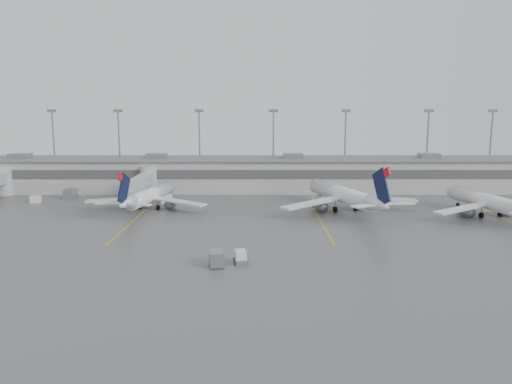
{
  "coord_description": "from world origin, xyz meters",
  "views": [
    {
      "loc": [
        5.3,
        -69.61,
        20.49
      ],
      "look_at": [
        5.45,
        24.0,
        5.0
      ],
      "focal_mm": 35.0,
      "sensor_mm": 36.0,
      "label": 1
    }
  ],
  "objects_px": {
    "jet_far_right": "(490,202)",
    "baggage_tug": "(241,258)",
    "jet_mid_left": "(149,195)",
    "jet_mid_right": "(345,195)"
  },
  "relations": [
    {
      "from": "jet_mid_right",
      "to": "jet_far_right",
      "type": "xyz_separation_m",
      "value": [
        27.04,
        -5.58,
        -0.38
      ]
    },
    {
      "from": "jet_mid_left",
      "to": "jet_mid_right",
      "type": "distance_m",
      "value": 40.24
    },
    {
      "from": "jet_mid_left",
      "to": "baggage_tug",
      "type": "bearing_deg",
      "value": -51.36
    },
    {
      "from": "jet_mid_left",
      "to": "jet_far_right",
      "type": "relative_size",
      "value": 0.98
    },
    {
      "from": "jet_mid_left",
      "to": "jet_mid_right",
      "type": "bearing_deg",
      "value": 7.2
    },
    {
      "from": "jet_mid_right",
      "to": "jet_far_right",
      "type": "height_order",
      "value": "jet_mid_right"
    },
    {
      "from": "jet_far_right",
      "to": "baggage_tug",
      "type": "distance_m",
      "value": 55.58
    },
    {
      "from": "jet_mid_right",
      "to": "jet_far_right",
      "type": "bearing_deg",
      "value": -29.38
    },
    {
      "from": "jet_far_right",
      "to": "baggage_tug",
      "type": "bearing_deg",
      "value": -159.29
    },
    {
      "from": "jet_mid_left",
      "to": "jet_mid_right",
      "type": "relative_size",
      "value": 0.89
    }
  ]
}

